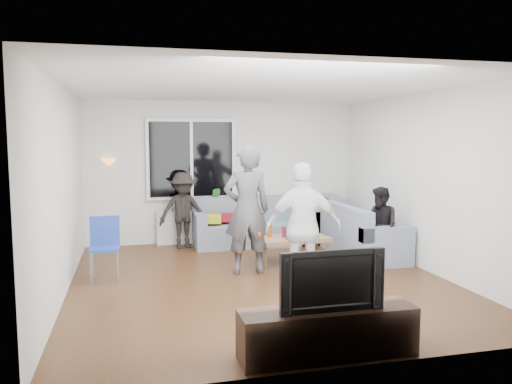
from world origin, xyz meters
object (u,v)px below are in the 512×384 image
object	(u,v)px
sofa_right_section	(360,229)
sofa_back_section	(257,221)
tv_console	(328,332)
television	(329,278)
floor_lamp	(110,202)
player_left	(247,210)
coffee_table	(292,250)
player_right	(304,227)
side_chair	(105,249)
spectator_right	(381,226)
spectator_back	(183,210)

from	to	relation	value
sofa_right_section	sofa_back_section	bearing A→B (deg)	51.93
tv_console	television	size ratio (longest dim) A/B	1.68
floor_lamp	player_left	distance (m)	3.13
sofa_back_section	coffee_table	xyz separation A→B (m)	(0.21, -1.43, -0.22)
player_left	tv_console	world-z (taller)	player_left
sofa_right_section	player_right	xyz separation A→B (m)	(-1.60, -1.72, 0.40)
sofa_right_section	side_chair	world-z (taller)	side_chair
player_right	player_left	bearing A→B (deg)	-54.81
sofa_back_section	player_right	bearing A→B (deg)	-92.35
spectator_right	floor_lamp	bearing A→B (deg)	-131.43
tv_console	spectator_right	bearing A→B (deg)	55.08
floor_lamp	spectator_right	world-z (taller)	floor_lamp
player_right	sofa_back_section	bearing A→B (deg)	-83.10
sofa_right_section	television	world-z (taller)	television
player_right	tv_console	bearing A→B (deg)	86.61
side_chair	player_right	bearing A→B (deg)	-24.57
sofa_right_section	player_left	size ratio (longest dim) A/B	1.09
tv_console	sofa_back_section	bearing A→B (deg)	83.52
side_chair	spectator_right	distance (m)	4.08
tv_console	television	bearing A→B (deg)	0.00
sofa_back_section	television	bearing A→B (deg)	-96.48
sofa_right_section	television	bearing A→B (deg)	150.68
sofa_right_section	spectator_back	bearing A→B (deg)	67.06
sofa_right_section	player_left	distance (m)	2.27
player_left	spectator_back	xyz separation A→B (m)	(-0.72, 1.89, -0.25)
coffee_table	spectator_back	bearing A→B (deg)	136.64
floor_lamp	player_right	distance (m)	4.24
floor_lamp	television	world-z (taller)	floor_lamp
player_left	television	distance (m)	2.92
sofa_right_section	floor_lamp	size ratio (longest dim) A/B	1.28
coffee_table	spectator_back	distance (m)	2.17
television	coffee_table	bearing A→B (deg)	77.37
sofa_back_section	floor_lamp	xyz separation A→B (m)	(-2.59, 0.56, 0.36)
spectator_right	sofa_right_section	bearing A→B (deg)	169.40
sofa_right_section	player_right	world-z (taller)	player_right
sofa_right_section	spectator_back	world-z (taller)	spectator_back
sofa_right_section	side_chair	bearing A→B (deg)	98.22
floor_lamp	sofa_back_section	bearing A→B (deg)	-12.24
sofa_back_section	floor_lamp	size ratio (longest dim) A/B	1.47
coffee_table	player_left	world-z (taller)	player_left
floor_lamp	spectator_right	bearing A→B (deg)	-30.82
television	floor_lamp	bearing A→B (deg)	110.98
spectator_back	tv_console	world-z (taller)	spectator_back
player_right	spectator_right	distance (m)	1.91
television	spectator_back	bearing A→B (deg)	99.36
coffee_table	tv_console	distance (m)	3.43
sofa_back_section	tv_console	xyz separation A→B (m)	(-0.54, -4.77, -0.20)
television	sofa_back_section	bearing A→B (deg)	83.52
sofa_back_section	sofa_right_section	size ratio (longest dim) A/B	1.15
side_chair	television	xyz separation A→B (m)	(2.04, -3.02, 0.28)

